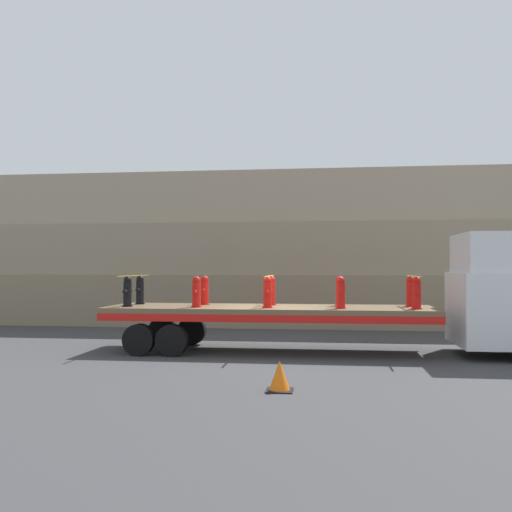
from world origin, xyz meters
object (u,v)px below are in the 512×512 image
(fire_hydrant_black_near_0, at_px, (127,292))
(fire_hydrant_black_far_0, at_px, (140,290))
(fire_hydrant_red_far_4, at_px, (410,292))
(traffic_cone, at_px, (280,376))
(flatbed_trailer, at_px, (248,315))
(fire_hydrant_red_near_1, at_px, (196,292))
(fire_hydrant_red_near_3, at_px, (341,293))
(fire_hydrant_red_far_2, at_px, (271,291))
(fire_hydrant_red_near_2, at_px, (267,293))
(fire_hydrant_red_far_3, at_px, (340,291))
(fire_hydrant_red_far_1, at_px, (205,291))
(truck_cab, at_px, (506,296))
(fire_hydrant_red_near_4, at_px, (416,293))

(fire_hydrant_black_near_0, relative_size, fire_hydrant_black_far_0, 1.00)
(fire_hydrant_red_far_4, height_order, traffic_cone, fire_hydrant_red_far_4)
(flatbed_trailer, distance_m, fire_hydrant_red_near_1, 1.59)
(fire_hydrant_black_near_0, height_order, fire_hydrant_red_near_3, same)
(fire_hydrant_red_far_4, relative_size, traffic_cone, 1.47)
(fire_hydrant_black_far_0, bearing_deg, fire_hydrant_red_far_2, 0.00)
(fire_hydrant_red_near_2, relative_size, fire_hydrant_red_near_3, 1.00)
(fire_hydrant_red_far_3, bearing_deg, fire_hydrant_red_far_4, 0.00)
(fire_hydrant_red_far_1, bearing_deg, fire_hydrant_red_far_3, 0.00)
(fire_hydrant_red_near_2, xyz_separation_m, fire_hydrant_red_far_3, (1.96, 1.07, 0.00))
(fire_hydrant_red_near_1, bearing_deg, fire_hydrant_red_far_1, 90.00)
(fire_hydrant_red_near_1, bearing_deg, fire_hydrant_red_far_2, 28.58)
(flatbed_trailer, xyz_separation_m, fire_hydrant_red_near_3, (2.57, -0.53, 0.65))
(truck_cab, bearing_deg, fire_hydrant_red_far_1, 176.31)
(fire_hydrant_red_near_1, relative_size, fire_hydrant_red_far_3, 1.00)
(fire_hydrant_red_far_1, bearing_deg, truck_cab, -3.69)
(fire_hydrant_black_near_0, bearing_deg, fire_hydrant_red_far_3, 10.29)
(fire_hydrant_red_far_3, bearing_deg, traffic_cone, -102.89)
(flatbed_trailer, xyz_separation_m, fire_hydrant_red_far_2, (0.61, 0.53, 0.65))
(fire_hydrant_red_far_2, distance_m, fire_hydrant_red_far_3, 1.96)
(fire_hydrant_red_far_1, bearing_deg, fire_hydrant_red_near_4, -10.29)
(truck_cab, height_order, fire_hydrant_red_far_2, truck_cab)
(fire_hydrant_red_near_1, xyz_separation_m, fire_hydrant_red_near_4, (5.87, 0.00, 0.00))
(flatbed_trailer, xyz_separation_m, fire_hydrant_red_near_4, (4.52, -0.53, 0.65))
(fire_hydrant_black_far_0, xyz_separation_m, fire_hydrant_red_far_3, (5.87, 0.00, 0.00))
(fire_hydrant_black_near_0, relative_size, fire_hydrant_red_far_2, 1.00)
(flatbed_trailer, bearing_deg, fire_hydrant_red_near_4, -6.72)
(fire_hydrant_red_near_4, bearing_deg, truck_cab, 12.55)
(fire_hydrant_red_near_1, bearing_deg, fire_hydrant_red_near_3, 0.00)
(fire_hydrant_red_near_1, bearing_deg, fire_hydrant_black_near_0, 180.00)
(flatbed_trailer, relative_size, fire_hydrant_red_far_1, 10.65)
(fire_hydrant_red_far_2, bearing_deg, fire_hydrant_red_near_3, -28.58)
(fire_hydrant_black_near_0, xyz_separation_m, fire_hydrant_red_far_2, (3.91, 1.07, 0.00))
(fire_hydrant_red_far_4, bearing_deg, fire_hydrant_red_near_4, -90.00)
(fire_hydrant_red_far_1, height_order, fire_hydrant_red_far_3, same)
(fire_hydrant_red_near_1, xyz_separation_m, fire_hydrant_red_near_3, (3.91, 0.00, 0.00))
(fire_hydrant_red_near_2, height_order, fire_hydrant_red_near_4, same)
(fire_hydrant_red_near_2, bearing_deg, fire_hydrant_red_far_3, 28.58)
(fire_hydrant_red_far_4, bearing_deg, fire_hydrant_red_near_2, -164.76)
(fire_hydrant_red_near_4, bearing_deg, flatbed_trailer, 173.28)
(truck_cab, xyz_separation_m, fire_hydrant_red_far_4, (-2.39, 0.53, 0.07))
(flatbed_trailer, bearing_deg, fire_hydrant_red_near_2, -41.19)
(fire_hydrant_red_far_2, distance_m, fire_hydrant_red_near_4, 4.06)
(fire_hydrant_red_far_3, xyz_separation_m, fire_hydrant_red_far_4, (1.96, 0.00, 0.00))
(fire_hydrant_red_near_1, bearing_deg, fire_hydrant_red_far_3, 15.24)
(flatbed_trailer, distance_m, fire_hydrant_red_far_3, 2.70)
(fire_hydrant_red_far_1, bearing_deg, traffic_cone, -64.38)
(fire_hydrant_black_far_0, xyz_separation_m, fire_hydrant_red_near_3, (5.87, -1.07, 0.00))
(fire_hydrant_black_far_0, relative_size, fire_hydrant_red_near_4, 1.00)
(fire_hydrant_red_near_4, distance_m, traffic_cone, 5.67)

